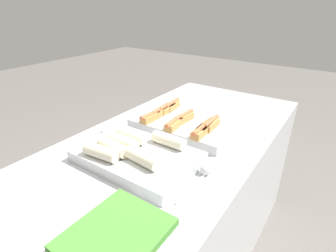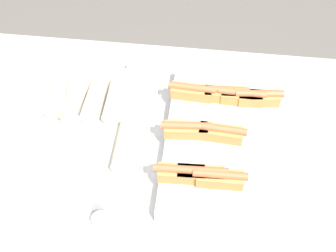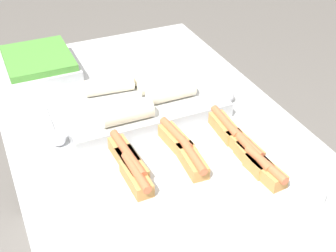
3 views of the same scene
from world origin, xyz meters
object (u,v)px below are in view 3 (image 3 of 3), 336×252
object	(u,v)px
tray_wraps	(141,98)
tray_side_front	(39,64)
tray_hotdogs	(196,175)
serving_spoon_near	(57,136)
serving_spoon_far	(225,94)

from	to	relation	value
tray_wraps	tray_side_front	xyz separation A→B (m)	(-0.37, -0.25, -0.00)
tray_hotdogs	tray_wraps	xyz separation A→B (m)	(-0.40, 0.00, 0.00)
tray_wraps	serving_spoon_near	world-z (taller)	tray_wraps
serving_spoon_near	serving_spoon_far	size ratio (longest dim) A/B	1.06
tray_wraps	serving_spoon_far	world-z (taller)	tray_wraps
tray_wraps	serving_spoon_far	size ratio (longest dim) A/B	2.23
tray_wraps	serving_spoon_near	bearing A→B (deg)	-76.99
tray_side_front	serving_spoon_far	distance (m)	0.68
tray_side_front	serving_spoon_near	distance (m)	0.44
serving_spoon_near	serving_spoon_far	distance (m)	0.56
tray_wraps	tray_hotdogs	bearing A→B (deg)	-0.50
tray_wraps	serving_spoon_near	xyz separation A→B (m)	(0.07, -0.29, -0.02)
serving_spoon_far	serving_spoon_near	bearing A→B (deg)	-89.57
tray_hotdogs	serving_spoon_near	xyz separation A→B (m)	(-0.33, -0.28, -0.02)
tray_hotdogs	serving_spoon_far	size ratio (longest dim) A/B	2.35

